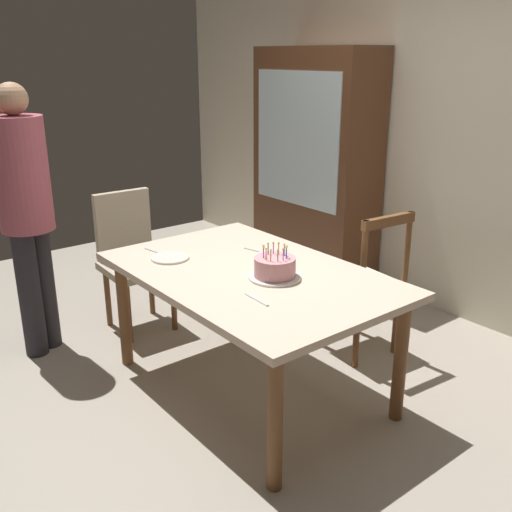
# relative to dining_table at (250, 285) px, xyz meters

# --- Properties ---
(ground) EXTENTS (6.40, 6.40, 0.00)m
(ground) POSITION_rel_dining_table_xyz_m (0.00, 0.00, -0.65)
(ground) COLOR #9E9384
(back_wall) EXTENTS (6.40, 0.10, 2.60)m
(back_wall) POSITION_rel_dining_table_xyz_m (0.00, 1.85, 0.65)
(back_wall) COLOR beige
(back_wall) RESTS_ON ground
(dining_table) EXTENTS (1.62, 1.05, 0.73)m
(dining_table) POSITION_rel_dining_table_xyz_m (0.00, 0.00, 0.00)
(dining_table) COLOR beige
(dining_table) RESTS_ON ground
(birthday_cake) EXTENTS (0.28, 0.28, 0.18)m
(birthday_cake) POSITION_rel_dining_table_xyz_m (0.16, 0.04, 0.13)
(birthday_cake) COLOR silver
(birthday_cake) RESTS_ON dining_table
(plate_near_celebrant) EXTENTS (0.22, 0.22, 0.01)m
(plate_near_celebrant) POSITION_rel_dining_table_xyz_m (-0.45, -0.24, 0.09)
(plate_near_celebrant) COLOR silver
(plate_near_celebrant) RESTS_ON dining_table
(plate_far_side) EXTENTS (0.22, 0.22, 0.01)m
(plate_far_side) POSITION_rel_dining_table_xyz_m (-0.08, 0.24, 0.09)
(plate_far_side) COLOR silver
(plate_far_side) RESTS_ON dining_table
(fork_near_celebrant) EXTENTS (0.18, 0.05, 0.01)m
(fork_near_celebrant) POSITION_rel_dining_table_xyz_m (-0.61, -0.24, 0.08)
(fork_near_celebrant) COLOR silver
(fork_near_celebrant) RESTS_ON dining_table
(fork_far_side) EXTENTS (0.18, 0.05, 0.01)m
(fork_far_side) POSITION_rel_dining_table_xyz_m (-0.24, 0.23, 0.08)
(fork_far_side) COLOR silver
(fork_far_side) RESTS_ON dining_table
(fork_near_guest) EXTENTS (0.18, 0.03, 0.01)m
(fork_near_guest) POSITION_rel_dining_table_xyz_m (0.33, -0.22, 0.08)
(fork_near_guest) COLOR silver
(fork_near_guest) RESTS_ON dining_table
(chair_spindle_back) EXTENTS (0.48, 0.48, 0.95)m
(chair_spindle_back) POSITION_rel_dining_table_xyz_m (0.09, 0.84, -0.19)
(chair_spindle_back) COLOR beige
(chair_spindle_back) RESTS_ON ground
(chair_upholstered) EXTENTS (0.46, 0.46, 0.95)m
(chair_upholstered) POSITION_rel_dining_table_xyz_m (-1.20, -0.11, -0.11)
(chair_upholstered) COLOR tan
(chair_upholstered) RESTS_ON ground
(person_celebrant) EXTENTS (0.32, 0.32, 1.69)m
(person_celebrant) POSITION_rel_dining_table_xyz_m (-1.23, -0.77, 0.32)
(person_celebrant) COLOR #262328
(person_celebrant) RESTS_ON ground
(china_cabinet) EXTENTS (1.10, 0.45, 1.90)m
(china_cabinet) POSITION_rel_dining_table_xyz_m (-1.11, 1.56, 0.30)
(china_cabinet) COLOR #56331E
(china_cabinet) RESTS_ON ground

